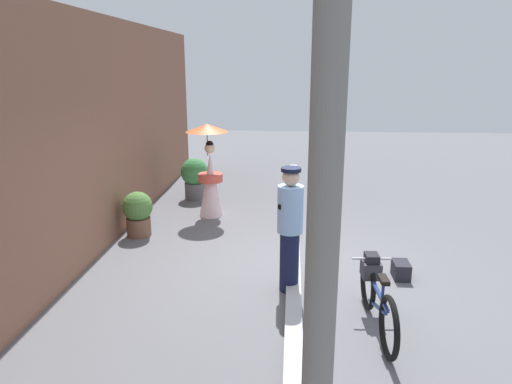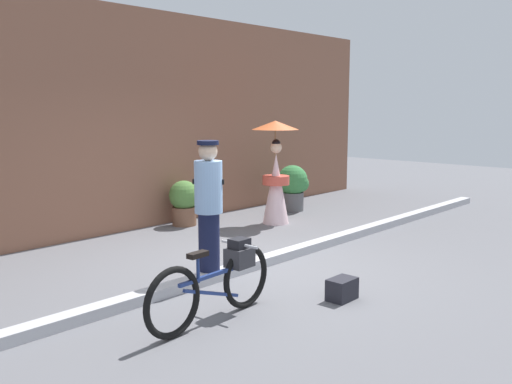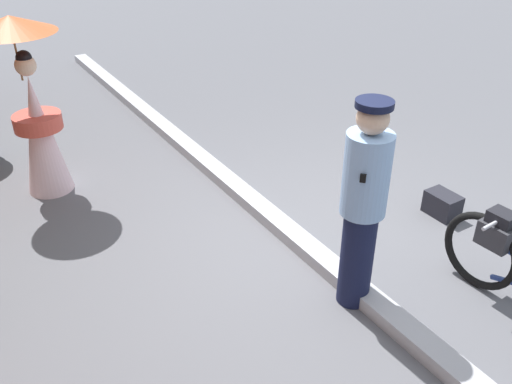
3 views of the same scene
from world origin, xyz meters
TOP-DOWN VIEW (x-y plane):
  - ground_plane at (0.00, 0.00)m, footprint 30.00×30.00m
  - building_wall at (0.00, 3.34)m, footprint 14.00×0.40m
  - sidewalk_curb at (0.00, 0.00)m, footprint 14.00×0.20m
  - bicycle_near_officer at (-1.54, -0.95)m, footprint 1.72×0.48m
  - person_officer at (-0.71, 0.06)m, footprint 0.34×0.34m
  - person_with_parasol at (2.45, 1.69)m, footprint 0.85×0.85m
  - potted_plant_by_door at (3.66, 2.25)m, footprint 0.64×0.62m
  - potted_plant_small at (1.21, 2.77)m, footprint 0.55×0.53m
  - backpack_on_pavement at (-0.21, -1.55)m, footprint 0.34×0.23m
  - utility_pole at (-4.24, -0.11)m, footprint 0.18×0.18m

SIDE VIEW (x-z plane):
  - ground_plane at x=0.00m, z-range 0.00..0.00m
  - sidewalk_curb at x=0.00m, z-range 0.00..0.12m
  - backpack_on_pavement at x=-0.21m, z-range 0.01..0.25m
  - bicycle_near_officer at x=-1.54m, z-range 0.02..0.79m
  - potted_plant_small at x=1.21m, z-range 0.03..0.85m
  - potted_plant_by_door at x=3.66m, z-range 0.05..0.99m
  - person_officer at x=-0.71m, z-range 0.06..1.78m
  - person_with_parasol at x=2.45m, z-range 0.03..1.90m
  - building_wall at x=0.00m, z-range 0.00..3.77m
  - utility_pole at x=-4.24m, z-range 0.00..4.80m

